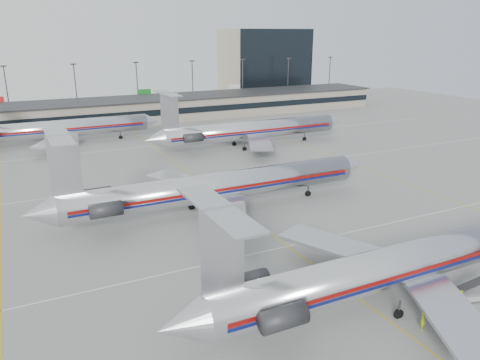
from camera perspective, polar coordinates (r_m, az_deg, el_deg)
ground at (r=47.94m, az=12.34°, el=-12.52°), size 260.00×260.00×0.00m
apron_markings at (r=55.09m, az=5.87°, el=-8.02°), size 160.00×0.15×0.02m
terminal at (r=134.18m, az=-14.52°, el=8.18°), size 162.00×17.00×6.25m
light_mast_row at (r=147.14m, az=-15.87°, el=10.99°), size 163.60×0.40×15.28m
distant_building at (r=183.25m, az=2.92°, el=14.01°), size 30.00×20.00×25.00m
jet_foreground at (r=45.58m, az=18.87°, el=-9.67°), size 47.06×27.71×12.32m
jet_second_row at (r=63.34m, az=-3.41°, el=-0.87°), size 49.04×28.87×12.84m
jet_third_row at (r=100.77m, az=0.99°, el=6.10°), size 46.80×28.79×12.80m
jet_back_row at (r=110.40m, az=-21.68°, el=5.81°), size 45.37×27.91×12.41m
belt_loader at (r=49.26m, az=26.18°, el=-12.36°), size 4.54×2.19×2.33m
ramp_worker_near at (r=43.29m, az=21.39°, el=-15.67°), size 0.66×0.73×1.68m
ramp_worker_far at (r=47.10m, az=25.31°, el=-13.13°), size 0.97×0.77×1.97m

